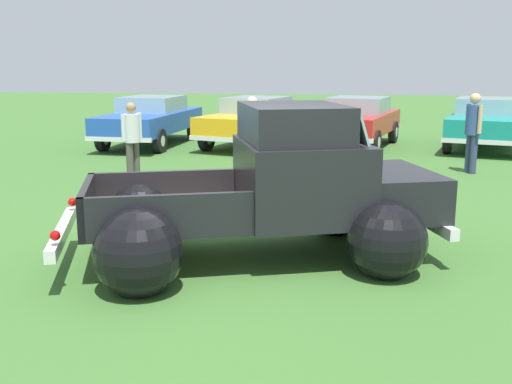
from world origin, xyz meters
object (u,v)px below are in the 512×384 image
(vintage_pickup_truck, at_px, (280,199))
(spectator_0, at_px, (252,131))
(show_car_0, at_px, (151,119))
(show_car_2, at_px, (357,120))
(spectator_2, at_px, (132,136))
(show_car_1, at_px, (255,120))
(lane_cone_0, at_px, (311,196))
(show_car_3, at_px, (486,121))
(spectator_1, at_px, (473,128))

(vintage_pickup_truck, distance_m, spectator_0, 5.63)
(show_car_0, distance_m, show_car_2, 6.06)
(show_car_0, distance_m, spectator_2, 5.43)
(show_car_1, height_order, show_car_2, same)
(show_car_0, xyz_separation_m, show_car_2, (6.04, 0.48, -0.00))
(show_car_0, distance_m, show_car_1, 3.10)
(show_car_2, xyz_separation_m, lane_cone_0, (-0.86, -8.29, -0.47))
(spectator_0, relative_size, lane_cone_0, 2.72)
(show_car_0, xyz_separation_m, show_car_1, (3.10, 0.10, -0.00))
(vintage_pickup_truck, height_order, spectator_2, vintage_pickup_truck)
(vintage_pickup_truck, xyz_separation_m, spectator_0, (-1.17, 5.50, 0.22))
(show_car_0, height_order, show_car_2, same)
(vintage_pickup_truck, distance_m, spectator_2, 5.98)
(show_car_1, bearing_deg, show_car_2, 114.57)
(show_car_2, relative_size, lane_cone_0, 7.15)
(show_car_0, relative_size, spectator_0, 2.78)
(show_car_1, distance_m, show_car_3, 6.60)
(vintage_pickup_truck, relative_size, show_car_3, 1.06)
(spectator_1, height_order, lane_cone_0, spectator_1)
(vintage_pickup_truck, relative_size, show_car_1, 1.09)
(show_car_2, relative_size, spectator_2, 2.80)
(show_car_0, xyz_separation_m, show_car_3, (9.68, 0.60, -0.00))
(spectator_0, bearing_deg, show_car_1, -116.85)
(spectator_0, height_order, spectator_1, spectator_1)
(spectator_2, bearing_deg, lane_cone_0, -3.79)
(show_car_0, bearing_deg, show_car_3, 97.23)
(vintage_pickup_truck, bearing_deg, show_car_0, 97.47)
(show_car_1, distance_m, show_car_2, 2.97)
(show_car_3, distance_m, spectator_2, 10.23)
(show_car_0, bearing_deg, lane_cone_0, 37.29)
(vintage_pickup_truck, relative_size, spectator_2, 3.10)
(spectator_0, height_order, lane_cone_0, spectator_0)
(show_car_0, height_order, show_car_3, same)
(show_car_0, relative_size, spectator_2, 2.96)
(spectator_1, distance_m, lane_cone_0, 5.45)
(show_car_3, height_order, spectator_1, spectator_1)
(show_car_3, bearing_deg, show_car_0, -71.37)
(show_car_2, distance_m, spectator_1, 4.71)
(spectator_0, relative_size, spectator_2, 1.07)
(show_car_0, height_order, lane_cone_0, show_car_0)
(show_car_1, bearing_deg, lane_cone_0, 31.84)
(show_car_1, xyz_separation_m, spectator_0, (0.63, -4.64, 0.20))
(spectator_1, bearing_deg, show_car_1, -57.68)
(show_car_0, height_order, spectator_0, spectator_0)
(vintage_pickup_truck, distance_m, spectator_1, 7.44)
(spectator_1, relative_size, lane_cone_0, 2.80)
(show_car_2, bearing_deg, spectator_0, -10.30)
(spectator_0, distance_m, spectator_1, 4.87)
(spectator_1, bearing_deg, show_car_3, -129.83)
(lane_cone_0, bearing_deg, show_car_1, 104.77)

